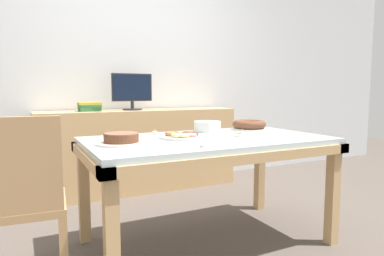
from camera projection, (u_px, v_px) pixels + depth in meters
ground_plane at (207, 242)px, 2.40m from camera, size 12.00×12.00×0.00m
wall_back at (131, 69)px, 3.81m from camera, size 8.00×0.10×2.60m
dining_table at (208, 150)px, 2.33m from camera, size 1.65×0.93×0.74m
chair at (20, 200)px, 1.67m from camera, size 0.46×0.46×0.94m
sideboard at (141, 150)px, 3.64m from camera, size 2.07×0.44×0.86m
computer_monitor at (132, 92)px, 3.54m from camera, size 0.42×0.20×0.38m
book_stack at (90, 107)px, 3.36m from camera, size 0.25×0.20×0.09m
cake_chocolate_round at (121, 139)px, 2.04m from camera, size 0.31×0.31×0.07m
cake_golden_bundt at (249, 125)px, 2.79m from camera, size 0.27×0.27×0.08m
pastry_platter at (182, 136)px, 2.30m from camera, size 0.31×0.31×0.04m
plate_stack at (207, 126)px, 2.67m from camera, size 0.21×0.21×0.08m
tealight_near_cakes at (155, 132)px, 2.53m from camera, size 0.04×0.04×0.04m
tealight_right_edge at (203, 145)px, 1.92m from camera, size 0.04×0.04×0.04m
tealight_centre at (238, 136)px, 2.35m from camera, size 0.04×0.04×0.04m
tealight_left_edge at (242, 132)px, 2.52m from camera, size 0.04×0.04×0.04m
tealight_near_front at (156, 134)px, 2.44m from camera, size 0.04×0.04×0.04m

